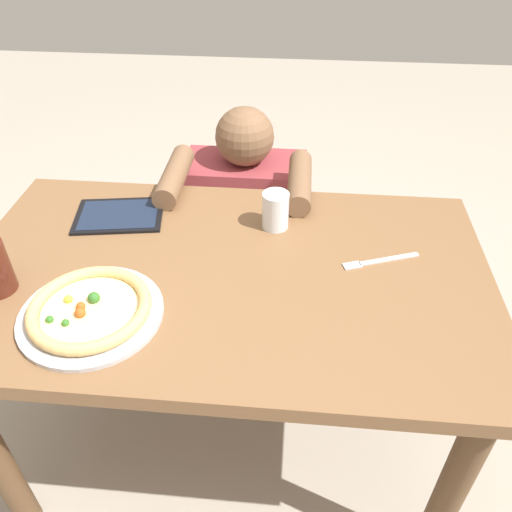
% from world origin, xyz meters
% --- Properties ---
extents(ground_plane, '(8.00, 8.00, 0.00)m').
position_xyz_m(ground_plane, '(0.00, 0.00, 0.00)').
color(ground_plane, '#9E9384').
extents(dining_table, '(1.30, 0.77, 0.75)m').
position_xyz_m(dining_table, '(0.00, 0.00, 0.63)').
color(dining_table, brown).
rests_on(dining_table, ground).
extents(pizza_near, '(0.32, 0.32, 0.04)m').
position_xyz_m(pizza_near, '(-0.27, -0.18, 0.77)').
color(pizza_near, '#B7B7BC').
rests_on(pizza_near, dining_table).
extents(water_cup_clear, '(0.07, 0.07, 0.10)m').
position_xyz_m(water_cup_clear, '(0.11, 0.20, 0.80)').
color(water_cup_clear, silver).
rests_on(water_cup_clear, dining_table).
extents(fork, '(0.20, 0.09, 0.00)m').
position_xyz_m(fork, '(0.38, 0.07, 0.75)').
color(fork, silver).
rests_on(fork, dining_table).
extents(tablet, '(0.26, 0.21, 0.01)m').
position_xyz_m(tablet, '(-0.33, 0.20, 0.75)').
color(tablet, black).
rests_on(tablet, dining_table).
extents(diner_seated, '(0.45, 0.54, 0.91)m').
position_xyz_m(diner_seated, '(-0.02, 0.60, 0.40)').
color(diner_seated, '#333847').
rests_on(diner_seated, ground).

